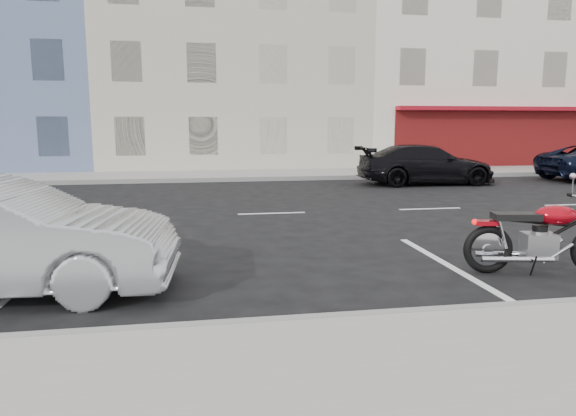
% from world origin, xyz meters
% --- Properties ---
extents(ground, '(120.00, 120.00, 0.00)m').
position_xyz_m(ground, '(0.00, 0.00, 0.00)').
color(ground, black).
rests_on(ground, ground).
extents(sidewalk_far, '(80.00, 3.40, 0.15)m').
position_xyz_m(sidewalk_far, '(-5.00, 8.70, 0.07)').
color(sidewalk_far, gray).
rests_on(sidewalk_far, ground).
extents(curb_near, '(80.00, 0.12, 0.16)m').
position_xyz_m(curb_near, '(-5.00, -7.00, 0.08)').
color(curb_near, gray).
rests_on(curb_near, ground).
extents(curb_far, '(80.00, 0.12, 0.16)m').
position_xyz_m(curb_far, '(-5.00, 7.00, 0.08)').
color(curb_far, gray).
rests_on(curb_far, ground).
extents(bldg_cream, '(12.00, 12.00, 11.50)m').
position_xyz_m(bldg_cream, '(-2.00, 16.30, 5.75)').
color(bldg_cream, '#B9B19D').
rests_on(bldg_cream, ground).
extents(bldg_corner, '(14.00, 12.00, 12.50)m').
position_xyz_m(bldg_corner, '(11.00, 16.30, 6.25)').
color(bldg_corner, beige).
rests_on(bldg_corner, ground).
extents(fire_hydrant, '(0.20, 0.20, 0.72)m').
position_xyz_m(fire_hydrant, '(12.00, 8.50, 0.53)').
color(fire_hydrant, beige).
rests_on(fire_hydrant, sidewalk_far).
extents(car_far, '(4.81, 2.04, 1.39)m').
position_xyz_m(car_far, '(4.16, 5.06, 0.69)').
color(car_far, black).
rests_on(car_far, ground).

